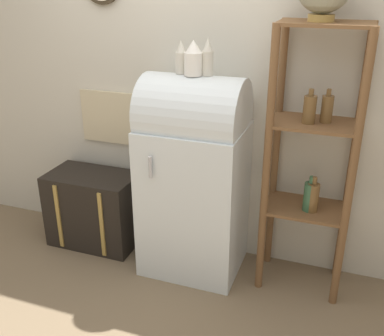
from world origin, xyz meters
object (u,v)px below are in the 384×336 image
(refrigerator, at_px, (194,175))
(vase_right, at_px, (208,58))
(suitcase_trunk, at_px, (94,209))
(vase_left, at_px, (181,58))
(vase_center, at_px, (193,59))

(refrigerator, bearing_deg, vase_right, 7.32)
(vase_right, bearing_deg, refrigerator, -172.68)
(refrigerator, xyz_separation_m, suitcase_trunk, (-0.86, 0.03, -0.44))
(vase_left, xyz_separation_m, vase_center, (0.09, -0.02, 0.00))
(vase_center, bearing_deg, suitcase_trunk, 177.12)
(suitcase_trunk, height_order, vase_center, vase_center)
(vase_center, bearing_deg, vase_right, 12.29)
(refrigerator, relative_size, suitcase_trunk, 2.07)
(suitcase_trunk, relative_size, vase_center, 3.18)
(refrigerator, xyz_separation_m, vase_center, (-0.00, -0.01, 0.79))
(refrigerator, relative_size, vase_center, 6.56)
(suitcase_trunk, height_order, vase_right, vase_right)
(vase_center, distance_m, vase_right, 0.09)
(vase_center, xyz_separation_m, vase_right, (0.09, 0.02, 0.01))
(suitcase_trunk, relative_size, vase_left, 3.34)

